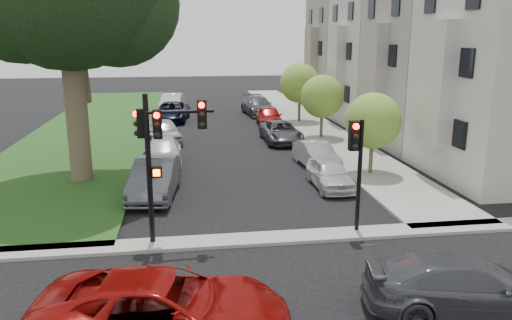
{
  "coord_description": "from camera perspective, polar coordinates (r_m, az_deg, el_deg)",
  "views": [
    {
      "loc": [
        -2.67,
        -13.18,
        6.63
      ],
      "look_at": [
        0.0,
        5.0,
        2.0
      ],
      "focal_mm": 35.0,
      "sensor_mm": 36.0,
      "label": 1
    }
  ],
  "objects": [
    {
      "name": "sidewalk_right",
      "position": [
        38.91,
        5.8,
        4.35
      ],
      "size": [
        3.5,
        44.0,
        0.12
      ],
      "primitive_type": "cube",
      "color": "gray",
      "rests_on": "ground"
    },
    {
      "name": "grass_strip",
      "position": [
        38.28,
        -17.78,
        3.58
      ],
      "size": [
        8.0,
        44.0,
        0.12
      ],
      "primitive_type": "cube",
      "color": "#195416",
      "rests_on": "ground"
    },
    {
      "name": "car_parked_3",
      "position": [
        37.1,
        1.52,
        5.0
      ],
      "size": [
        2.03,
        4.44,
        1.48
      ],
      "primitive_type": "imported",
      "rotation": [
        0.0,
        0.0,
        -0.07
      ],
      "color": "maroon",
      "rests_on": "ground"
    },
    {
      "name": "car_parked_2",
      "position": [
        31.61,
        2.88,
        3.23
      ],
      "size": [
        2.2,
        4.71,
        1.3
      ],
      "primitive_type": "imported",
      "rotation": [
        0.0,
        0.0,
        0.01
      ],
      "color": "#3F4247",
      "rests_on": "ground"
    },
    {
      "name": "car_parked_8",
      "position": [
        39.95,
        -9.65,
        5.47
      ],
      "size": [
        3.08,
        5.61,
        1.49
      ],
      "primitive_type": "imported",
      "rotation": [
        0.0,
        0.0,
        -0.12
      ],
      "color": "black",
      "rests_on": "ground"
    },
    {
      "name": "traffic_signal_main",
      "position": [
        15.76,
        -10.89,
        1.98
      ],
      "size": [
        2.39,
        0.62,
        4.89
      ],
      "color": "black",
      "rests_on": "ground"
    },
    {
      "name": "car_parked_5",
      "position": [
        21.34,
        -11.46,
        -2.03
      ],
      "size": [
        2.19,
        4.95,
        1.58
      ],
      "primitive_type": "imported",
      "rotation": [
        0.0,
        0.0,
        -0.11
      ],
      "color": "#3F4247",
      "rests_on": "ground"
    },
    {
      "name": "car_parked_1",
      "position": [
        25.71,
        6.91,
        0.61
      ],
      "size": [
        1.73,
        4.1,
        1.32
      ],
      "primitive_type": "imported",
      "rotation": [
        0.0,
        0.0,
        0.09
      ],
      "color": "#999BA0",
      "rests_on": "ground"
    },
    {
      "name": "small_tree_b",
      "position": [
        32.55,
        7.58,
        7.21
      ],
      "size": [
        2.77,
        2.77,
        4.16
      ],
      "color": "#473D30",
      "rests_on": "ground"
    },
    {
      "name": "car_parked_7",
      "position": [
        32.01,
        -10.4,
        3.28
      ],
      "size": [
        2.49,
        4.49,
        1.44
      ],
      "primitive_type": "imported",
      "rotation": [
        0.0,
        0.0,
        0.19
      ],
      "color": "#999BA0",
      "rests_on": "ground"
    },
    {
      "name": "house_c",
      "position": [
        39.21,
        14.78,
        14.14
      ],
      "size": [
        7.7,
        7.55,
        15.97
      ],
      "color": "#AFA7A0",
      "rests_on": "ground"
    },
    {
      "name": "traffic_signal_secondary",
      "position": [
        16.82,
        11.42,
        0.51
      ],
      "size": [
        0.49,
        0.4,
        3.94
      ],
      "color": "black",
      "rests_on": "ground"
    },
    {
      "name": "sidewalk_cross",
      "position": [
        16.75,
        1.51,
        -8.95
      ],
      "size": [
        60.0,
        1.0,
        0.12
      ],
      "primitive_type": "cube",
      "color": "gray",
      "rests_on": "ground"
    },
    {
      "name": "car_cross_far",
      "position": [
        13.51,
        22.99,
        -12.97
      ],
      "size": [
        5.29,
        2.89,
        1.45
      ],
      "primitive_type": "imported",
      "rotation": [
        0.0,
        0.0,
        1.39
      ],
      "color": "#3F4247",
      "rests_on": "ground"
    },
    {
      "name": "car_parked_4",
      "position": [
        42.51,
        0.24,
        6.21
      ],
      "size": [
        2.67,
        5.46,
        1.53
      ],
      "primitive_type": "imported",
      "rotation": [
        0.0,
        0.0,
        0.1
      ],
      "color": "#3F4247",
      "rests_on": "ground"
    },
    {
      "name": "car_parked_0",
      "position": [
        22.35,
        8.45,
        -1.55
      ],
      "size": [
        1.54,
        3.77,
        1.28
      ],
      "primitive_type": "imported",
      "rotation": [
        0.0,
        0.0,
        -0.01
      ],
      "color": "silver",
      "rests_on": "ground"
    },
    {
      "name": "ground",
      "position": [
        14.99,
        2.84,
        -12.12
      ],
      "size": [
        140.0,
        140.0,
        0.0
      ],
      "primitive_type": "plane",
      "color": "black",
      "rests_on": "ground"
    },
    {
      "name": "car_cross_near",
      "position": [
        11.6,
        -10.5,
        -16.42
      ],
      "size": [
        5.94,
        3.43,
        1.56
      ],
      "primitive_type": "imported",
      "rotation": [
        0.0,
        0.0,
        1.41
      ],
      "color": "maroon",
      "rests_on": "ground"
    },
    {
      "name": "car_parked_9",
      "position": [
        44.55,
        -9.58,
        6.43
      ],
      "size": [
        2.23,
        5.05,
        1.61
      ],
      "primitive_type": "imported",
      "rotation": [
        0.0,
        0.0,
        -0.11
      ],
      "color": "silver",
      "rests_on": "ground"
    },
    {
      "name": "small_tree_a",
      "position": [
        24.28,
        13.23,
        4.38
      ],
      "size": [
        2.68,
        2.68,
        4.01
      ],
      "color": "#473D30",
      "rests_on": "ground"
    },
    {
      "name": "small_tree_c",
      "position": [
        38.61,
        5.02,
        8.73
      ],
      "size": [
        3.03,
        3.03,
        4.55
      ],
      "color": "#473D30",
      "rests_on": "ground"
    },
    {
      "name": "car_parked_6",
      "position": [
        26.32,
        -10.58,
        0.83
      ],
      "size": [
        1.95,
        4.68,
        1.35
      ],
      "primitive_type": "imported",
      "rotation": [
        0.0,
        0.0,
        0.01
      ],
      "color": "silver",
      "rests_on": "ground"
    },
    {
      "name": "house_b",
      "position": [
        32.42,
        20.05,
        13.86
      ],
      "size": [
        7.7,
        7.55,
        15.97
      ],
      "color": "#B5AB9C",
      "rests_on": "ground"
    },
    {
      "name": "house_d",
      "position": [
        46.22,
        11.08,
        14.27
      ],
      "size": [
        7.7,
        7.55,
        15.97
      ],
      "color": "gray",
      "rests_on": "ground"
    }
  ]
}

